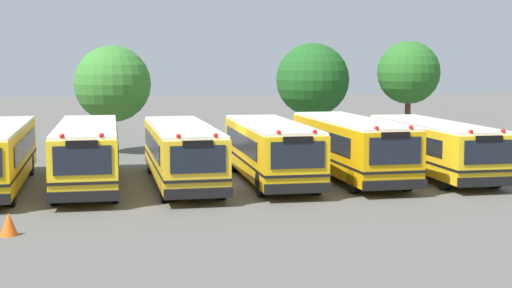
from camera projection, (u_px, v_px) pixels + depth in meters
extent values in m
plane|color=#595651|center=(224.00, 182.00, 31.60)|extent=(160.00, 160.00, 0.00)
cube|color=black|center=(26.00, 145.00, 30.30)|extent=(0.15, 8.33, 0.75)
cylinder|color=black|center=(11.00, 192.00, 26.27)|extent=(0.29, 1.00, 1.00)
cylinder|color=black|center=(30.00, 164.00, 33.55)|extent=(0.29, 1.00, 1.00)
cube|color=yellow|center=(88.00, 153.00, 30.46)|extent=(2.41, 10.62, 2.08)
cube|color=white|center=(87.00, 126.00, 30.34)|extent=(2.36, 10.41, 0.12)
cube|color=black|center=(83.00, 197.00, 25.31)|extent=(2.43, 0.17, 0.36)
cube|color=black|center=(82.00, 160.00, 25.22)|extent=(1.95, 0.07, 1.00)
cube|color=black|center=(117.00, 143.00, 30.94)|extent=(0.06, 8.28, 0.75)
cube|color=black|center=(57.00, 144.00, 30.49)|extent=(0.06, 8.28, 0.75)
cube|color=black|center=(88.00, 163.00, 30.51)|extent=(2.43, 10.73, 0.10)
sphere|color=red|center=(102.00, 135.00, 25.42)|extent=(0.18, 0.18, 0.18)
sphere|color=red|center=(62.00, 136.00, 25.17)|extent=(0.18, 0.18, 0.18)
cube|color=black|center=(82.00, 144.00, 25.15)|extent=(1.07, 0.08, 0.24)
cylinder|color=black|center=(114.00, 189.00, 26.94)|extent=(0.28, 1.00, 1.00)
cylinder|color=black|center=(55.00, 191.00, 26.55)|extent=(0.28, 1.00, 1.00)
cylinder|color=black|center=(114.00, 162.00, 34.18)|extent=(0.28, 1.00, 1.00)
cylinder|color=black|center=(67.00, 163.00, 33.79)|extent=(0.28, 1.00, 1.00)
cube|color=yellow|center=(182.00, 152.00, 30.91)|extent=(2.54, 10.38, 2.01)
cube|color=white|center=(181.00, 126.00, 30.80)|extent=(2.49, 10.18, 0.12)
cube|color=black|center=(199.00, 193.00, 25.91)|extent=(2.42, 0.20, 0.36)
cube|color=black|center=(198.00, 159.00, 25.83)|extent=(1.95, 0.09, 0.97)
cube|color=black|center=(209.00, 143.00, 31.42)|extent=(0.17, 8.07, 0.72)
cube|color=black|center=(152.00, 144.00, 30.92)|extent=(0.17, 8.07, 0.72)
cube|color=black|center=(182.00, 162.00, 30.96)|extent=(2.57, 10.49, 0.10)
sphere|color=red|center=(216.00, 135.00, 26.04)|extent=(0.18, 0.18, 0.18)
sphere|color=red|center=(178.00, 136.00, 25.77)|extent=(0.18, 0.18, 0.18)
cube|color=black|center=(198.00, 144.00, 25.76)|extent=(1.07, 0.10, 0.24)
cylinder|color=black|center=(221.00, 186.00, 27.56)|extent=(0.30, 1.00, 1.00)
cylinder|color=black|center=(165.00, 188.00, 27.13)|extent=(0.30, 1.00, 1.00)
cylinder|color=black|center=(196.00, 161.00, 34.50)|extent=(0.30, 1.00, 1.00)
cylinder|color=black|center=(151.00, 162.00, 34.07)|extent=(0.30, 1.00, 1.00)
cube|color=yellow|center=(270.00, 150.00, 31.64)|extent=(2.52, 9.71, 2.05)
cube|color=white|center=(270.00, 124.00, 31.52)|extent=(2.47, 9.52, 0.12)
cube|color=black|center=(298.00, 188.00, 26.93)|extent=(2.49, 0.18, 0.36)
cube|color=black|center=(298.00, 155.00, 26.84)|extent=(2.00, 0.08, 0.98)
cube|color=black|center=(297.00, 141.00, 32.12)|extent=(0.10, 7.56, 0.74)
cube|color=black|center=(240.00, 142.00, 31.66)|extent=(0.10, 7.56, 0.74)
cube|color=black|center=(270.00, 159.00, 31.68)|extent=(2.54, 9.81, 0.10)
sphere|color=red|center=(315.00, 132.00, 27.04)|extent=(0.18, 0.18, 0.18)
sphere|color=red|center=(279.00, 132.00, 26.79)|extent=(0.18, 0.18, 0.18)
cube|color=black|center=(298.00, 140.00, 26.77)|extent=(1.10, 0.09, 0.24)
cylinder|color=black|center=(316.00, 182.00, 28.56)|extent=(0.29, 1.00, 1.00)
cylinder|color=black|center=(261.00, 184.00, 28.17)|extent=(0.29, 1.00, 1.00)
cylinder|color=black|center=(280.00, 160.00, 34.91)|extent=(0.29, 1.00, 1.00)
cylinder|color=black|center=(234.00, 161.00, 34.51)|extent=(0.29, 1.00, 1.00)
cube|color=#EAA80C|center=(350.00, 146.00, 32.50)|extent=(2.66, 10.00, 2.13)
cube|color=white|center=(351.00, 120.00, 32.37)|extent=(2.60, 9.80, 0.12)
cube|color=black|center=(395.00, 185.00, 27.69)|extent=(2.53, 0.21, 0.36)
cube|color=black|center=(395.00, 151.00, 27.60)|extent=(2.03, 0.10, 1.02)
cube|color=black|center=(375.00, 137.00, 33.02)|extent=(0.18, 7.76, 0.77)
cube|color=black|center=(321.00, 138.00, 32.49)|extent=(0.18, 7.76, 0.77)
cube|color=black|center=(350.00, 156.00, 32.55)|extent=(2.68, 10.10, 0.10)
sphere|color=red|center=(411.00, 128.00, 27.82)|extent=(0.18, 0.18, 0.18)
sphere|color=red|center=(377.00, 128.00, 27.53)|extent=(0.18, 0.18, 0.18)
cube|color=black|center=(396.00, 135.00, 27.53)|extent=(1.11, 0.10, 0.24)
cylinder|color=black|center=(407.00, 179.00, 29.36)|extent=(0.30, 1.00, 1.00)
cylinder|color=black|center=(354.00, 181.00, 28.90)|extent=(0.30, 1.00, 1.00)
cylinder|color=black|center=(350.00, 157.00, 35.92)|extent=(0.30, 1.00, 1.00)
cylinder|color=black|center=(306.00, 158.00, 35.46)|extent=(0.30, 1.00, 1.00)
cube|color=yellow|center=(433.00, 146.00, 33.28)|extent=(2.45, 10.00, 1.93)
cube|color=white|center=(433.00, 124.00, 33.17)|extent=(2.40, 9.80, 0.12)
cube|color=black|center=(488.00, 182.00, 28.43)|extent=(2.48, 0.16, 0.36)
cube|color=black|center=(489.00, 152.00, 28.35)|extent=(2.00, 0.06, 0.93)
cube|color=black|center=(456.00, 138.00, 33.78)|extent=(0.05, 7.80, 0.69)
cube|color=black|center=(404.00, 139.00, 33.31)|extent=(0.05, 7.80, 0.69)
cube|color=black|center=(432.00, 155.00, 33.33)|extent=(2.47, 10.10, 0.10)
sphere|color=red|center=(503.00, 131.00, 28.56)|extent=(0.18, 0.18, 0.18)
sphere|color=red|center=(471.00, 132.00, 28.30)|extent=(0.18, 0.18, 0.18)
cube|color=black|center=(489.00, 139.00, 28.28)|extent=(1.10, 0.08, 0.24)
cylinder|color=black|center=(495.00, 176.00, 30.07)|extent=(0.28, 1.00, 1.00)
cylinder|color=black|center=(445.00, 177.00, 29.66)|extent=(0.28, 1.00, 1.00)
cylinder|color=black|center=(425.00, 155.00, 36.70)|extent=(0.28, 1.00, 1.00)
cylinder|color=black|center=(384.00, 156.00, 36.29)|extent=(0.28, 1.00, 1.00)
cylinder|color=#4C3823|center=(114.00, 133.00, 41.34)|extent=(0.32, 0.32, 2.28)
sphere|color=#387A2D|center=(113.00, 84.00, 41.04)|extent=(4.21, 4.21, 4.21)
sphere|color=#387A2D|center=(118.00, 82.00, 40.78)|extent=(3.04, 3.04, 3.04)
cylinder|color=#4C3823|center=(312.00, 127.00, 44.79)|extent=(0.48, 0.48, 2.37)
sphere|color=#1E561E|center=(313.00, 80.00, 44.47)|extent=(4.37, 4.37, 4.37)
sphere|color=#1E561E|center=(314.00, 83.00, 44.86)|extent=(3.12, 3.12, 3.12)
cylinder|color=#4C3823|center=(407.00, 122.00, 44.00)|extent=(0.34, 0.34, 3.06)
sphere|color=#286623|center=(409.00, 72.00, 43.68)|extent=(3.68, 3.68, 3.68)
sphere|color=#286623|center=(407.00, 66.00, 43.43)|extent=(2.58, 2.58, 2.58)
cone|color=#EA5914|center=(9.00, 224.00, 21.90)|extent=(0.52, 0.52, 0.69)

